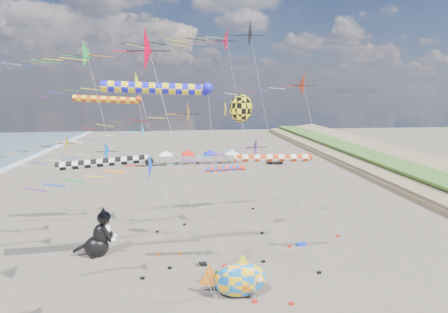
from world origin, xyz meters
name	(u,v)px	position (x,y,z in m)	size (l,w,h in m)	color
delta_kite_0	(73,59)	(-10.41, 10.89, 18.91)	(11.92, 2.26, 20.36)	green
delta_kite_1	(158,175)	(-3.34, -0.62, 12.27)	(10.24, 1.84, 13.56)	blue
delta_kite_2	(157,51)	(-3.44, 2.95, 18.76)	(12.88, 2.85, 20.41)	red
delta_kite_3	(55,147)	(-14.69, 17.55, 11.01)	(8.92, 1.76, 12.28)	orange
delta_kite_4	(177,116)	(-2.51, 12.31, 14.36)	(11.74, 2.36, 15.83)	orange
delta_kite_5	(105,152)	(-9.48, 15.60, 10.75)	(11.23, 2.18, 12.14)	blue
delta_kite_6	(139,86)	(-6.05, 15.40, 16.98)	(11.42, 2.36, 18.46)	yellow
delta_kite_7	(138,133)	(-7.34, 23.25, 11.65)	(11.80, 2.04, 13.01)	#10A5DC
delta_kite_8	(245,155)	(2.29, 5.66, 12.07)	(8.86, 1.68, 13.33)	#4E1E97
delta_kite_9	(307,87)	(10.95, 17.71, 16.91)	(13.00, 2.68, 18.50)	red
delta_kite_10	(250,35)	(4.40, 15.63, 21.67)	(15.09, 2.97, 23.39)	black
delta_kite_11	(215,42)	(1.50, 19.47, 21.50)	(15.11, 2.75, 23.13)	red
windsock_0	(110,100)	(-9.87, 21.36, 15.51)	(8.53, 0.76, 15.97)	red
windsock_1	(162,89)	(-3.63, 9.92, 16.67)	(9.81, 0.91, 17.18)	#1A16DE
windsock_2	(108,163)	(-8.58, 12.46, 10.33)	(9.52, 0.78, 10.77)	black
windsock_3	(276,159)	(5.75, 9.97, 10.85)	(8.10, 0.67, 11.26)	red
windsock_4	(227,169)	(3.88, 28.09, 5.96)	(6.78, 0.70, 6.35)	red
angelfish_kite	(239,110)	(3.30, 14.65, 14.74)	(3.74, 3.02, 16.18)	yellow
cat_inflatable	(98,232)	(-10.76, 16.12, 2.49)	(3.68, 1.84, 4.97)	black
fish_inflatable	(240,280)	(2.27, 7.29, 1.45)	(5.89, 2.57, 3.69)	blue
person_adult	(254,289)	(3.29, 6.67, 0.94)	(0.69, 0.45, 1.88)	gray
child_green	(217,277)	(0.59, 9.47, 0.60)	(0.58, 0.45, 1.20)	#278921
child_blue	(204,278)	(-0.54, 9.64, 0.49)	(0.57, 0.24, 0.98)	#3029A8
kite_bag_0	(301,244)	(10.44, 15.84, 0.15)	(0.90, 0.44, 0.30)	blue
kite_bag_3	(202,264)	(-0.46, 12.72, 0.15)	(0.90, 0.44, 0.30)	black
tent_row	(199,151)	(1.50, 60.00, 3.15)	(19.20, 4.20, 3.80)	white
parked_car	(275,161)	(18.64, 58.00, 0.66)	(1.55, 3.85, 1.31)	#26262D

